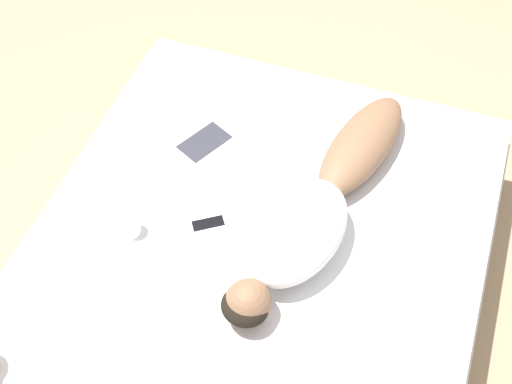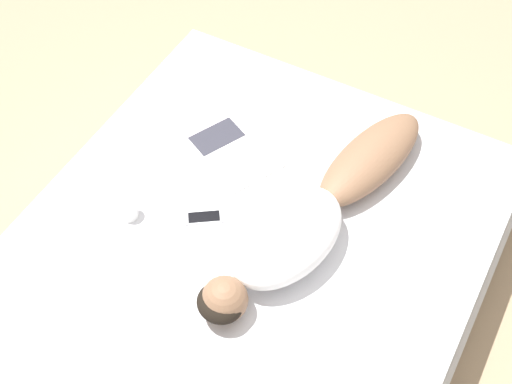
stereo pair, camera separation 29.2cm
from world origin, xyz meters
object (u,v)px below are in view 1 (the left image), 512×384
Objects in this scene: coffee_mug at (130,226)px; person at (315,208)px; open_magazine at (220,155)px; cell_phone at (208,224)px.

person is at bearing -156.95° from coffee_mug.
open_magazine is at bearing -110.54° from coffee_mug.
person reaches higher than open_magazine.
person is at bearing -103.58° from cell_phone.
person is 2.62× the size of open_magazine.
person reaches higher than cell_phone.
coffee_mug is 0.31m from cell_phone.
cell_phone is (-0.28, -0.14, -0.04)m from coffee_mug.
coffee_mug is (0.19, 0.50, 0.04)m from open_magazine.
person is 8.13× the size of cell_phone.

